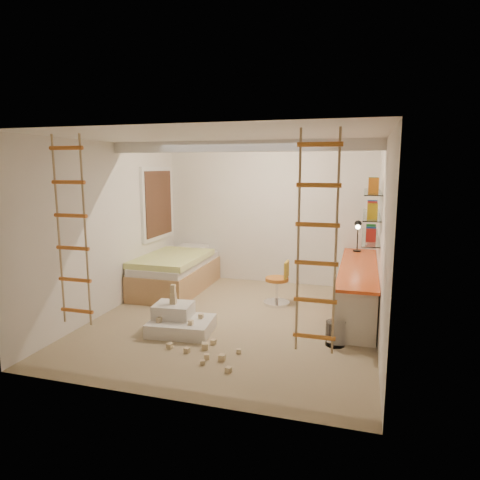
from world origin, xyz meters
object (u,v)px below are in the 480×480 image
(bed, at_px, (176,272))
(play_platform, at_px, (179,321))
(desk, at_px, (357,287))
(swivel_chair, at_px, (278,288))

(bed, bearing_deg, play_platform, -64.49)
(desk, bearing_deg, swivel_chair, 177.90)
(swivel_chair, bearing_deg, play_platform, -124.90)
(bed, relative_size, play_platform, 2.24)
(bed, bearing_deg, desk, -6.49)
(bed, height_order, play_platform, bed)
(bed, distance_m, swivel_chair, 1.98)
(swivel_chair, xyz_separation_m, play_platform, (-1.07, -1.53, -0.12))
(bed, bearing_deg, swivel_chair, -9.26)
(desk, relative_size, bed, 1.40)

